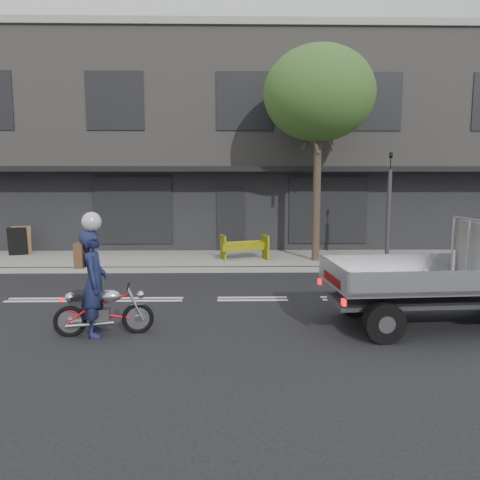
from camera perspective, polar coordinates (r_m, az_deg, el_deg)
The scene contains 10 objects.
ground at distance 10.82m, azimuth 1.52°, elevation -7.21°, with size 80.00×80.00×0.00m, color black.
sidewalk at distance 15.39m, azimuth 0.73°, elevation -2.44°, with size 32.00×3.20×0.15m, color gray.
kerb at distance 13.82m, azimuth 0.94°, elevation -3.61°, with size 32.00×0.20×0.15m, color gray.
building_main at distance 21.78m, azimuth 0.19°, elevation 10.89°, with size 26.00×10.00×8.00m, color slate.
street_tree at distance 15.10m, azimuth 9.59°, elevation 17.10°, with size 3.40×3.40×6.74m.
traffic_light_pole at distance 14.61m, azimuth 17.63°, elevation 2.89°, with size 0.12×0.12×3.50m.
motorcycle at distance 8.68m, azimuth -16.26°, elevation -8.13°, with size 1.73×0.50×0.89m.
rider at distance 8.61m, azimuth -17.35°, elevation -5.05°, with size 0.68×0.45×1.87m, color #171D3F.
construction_barrier at distance 14.81m, azimuth 0.57°, elevation -0.94°, with size 1.47×0.59×0.82m, color #FEF80D, non-canonical shape.
sandwich_board at distance 17.43m, azimuth -25.49°, elevation -0.15°, with size 0.61×0.41×0.97m, color black, non-canonical shape.
Camera 1 is at (-0.48, -10.44, 2.78)m, focal length 35.00 mm.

